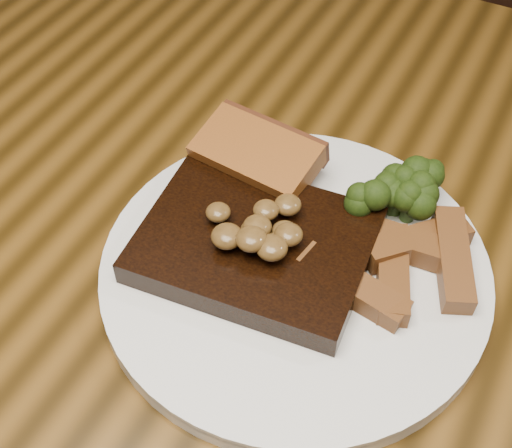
{
  "coord_description": "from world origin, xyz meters",
  "views": [
    {
      "loc": [
        0.14,
        -0.29,
        1.18
      ],
      "look_at": [
        -0.02,
        0.02,
        0.78
      ],
      "focal_mm": 50.0,
      "sensor_mm": 36.0,
      "label": 1
    }
  ],
  "objects_px": {
    "dining_table": "(266,340)",
    "plate": "(295,272)",
    "steak": "(255,246)",
    "garlic_bread": "(256,172)",
    "chair_far": "(499,114)",
    "potato_wedges": "(394,292)"
  },
  "relations": [
    {
      "from": "dining_table",
      "to": "plate",
      "type": "relative_size",
      "value": 5.54
    },
    {
      "from": "steak",
      "to": "garlic_bread",
      "type": "xyz_separation_m",
      "value": [
        -0.04,
        0.07,
        -0.0
      ]
    },
    {
      "from": "chair_far",
      "to": "steak",
      "type": "distance_m",
      "value": 0.7
    },
    {
      "from": "plate",
      "to": "potato_wedges",
      "type": "height_order",
      "value": "potato_wedges"
    },
    {
      "from": "plate",
      "to": "garlic_bread",
      "type": "relative_size",
      "value": 2.97
    },
    {
      "from": "chair_far",
      "to": "steak",
      "type": "height_order",
      "value": "chair_far"
    },
    {
      "from": "dining_table",
      "to": "steak",
      "type": "relative_size",
      "value": 9.68
    },
    {
      "from": "dining_table",
      "to": "potato_wedges",
      "type": "xyz_separation_m",
      "value": [
        0.09,
        0.01,
        0.12
      ]
    },
    {
      "from": "dining_table",
      "to": "garlic_bread",
      "type": "xyz_separation_m",
      "value": [
        -0.05,
        0.07,
        0.12
      ]
    },
    {
      "from": "potato_wedges",
      "to": "chair_far",
      "type": "bearing_deg",
      "value": 90.99
    },
    {
      "from": "chair_far",
      "to": "garlic_bread",
      "type": "distance_m",
      "value": 0.65
    },
    {
      "from": "dining_table",
      "to": "garlic_bread",
      "type": "height_order",
      "value": "garlic_bread"
    },
    {
      "from": "steak",
      "to": "chair_far",
      "type": "bearing_deg",
      "value": 76.01
    },
    {
      "from": "chair_far",
      "to": "plate",
      "type": "height_order",
      "value": "chair_far"
    },
    {
      "from": "steak",
      "to": "garlic_bread",
      "type": "relative_size",
      "value": 1.7
    },
    {
      "from": "chair_far",
      "to": "plate",
      "type": "bearing_deg",
      "value": 80.69
    },
    {
      "from": "steak",
      "to": "plate",
      "type": "bearing_deg",
      "value": 3.49
    },
    {
      "from": "chair_far",
      "to": "garlic_bread",
      "type": "relative_size",
      "value": 8.87
    },
    {
      "from": "steak",
      "to": "potato_wedges",
      "type": "distance_m",
      "value": 0.11
    },
    {
      "from": "plate",
      "to": "steak",
      "type": "bearing_deg",
      "value": -171.11
    },
    {
      "from": "steak",
      "to": "garlic_bread",
      "type": "height_order",
      "value": "steak"
    },
    {
      "from": "dining_table",
      "to": "steak",
      "type": "height_order",
      "value": "steak"
    }
  ]
}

